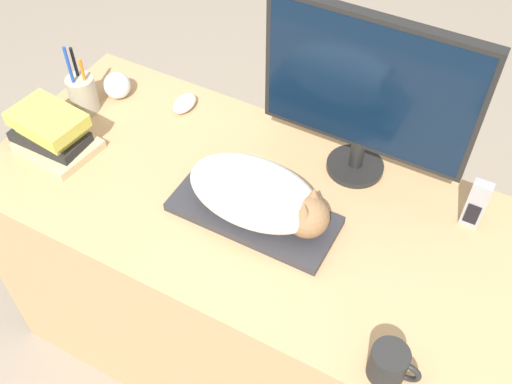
{
  "coord_description": "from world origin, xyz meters",
  "views": [
    {
      "loc": [
        0.46,
        -0.52,
        1.91
      ],
      "look_at": [
        0.01,
        0.31,
        0.83
      ],
      "focal_mm": 42.0,
      "sensor_mm": 36.0,
      "label": 1
    }
  ],
  "objects": [
    {
      "name": "pen_cup",
      "position": [
        -0.6,
        0.41,
        0.83
      ],
      "size": [
        0.08,
        0.08,
        0.22
      ],
      "color": "#B2A893",
      "rests_on": "desk"
    },
    {
      "name": "desk",
      "position": [
        0.0,
        0.33,
        0.39
      ],
      "size": [
        1.44,
        0.66,
        0.77
      ],
      "color": "tan",
      "rests_on": "ground_plane"
    },
    {
      "name": "keyboard",
      "position": [
        0.02,
        0.29,
        0.78
      ],
      "size": [
        0.41,
        0.17,
        0.02
      ],
      "color": "#2D2D33",
      "rests_on": "desk"
    },
    {
      "name": "baseball",
      "position": [
        -0.55,
        0.5,
        0.81
      ],
      "size": [
        0.08,
        0.08,
        0.08
      ],
      "color": "silver",
      "rests_on": "desk"
    },
    {
      "name": "book_stack",
      "position": [
        -0.57,
        0.24,
        0.83
      ],
      "size": [
        0.23,
        0.18,
        0.12
      ],
      "color": "#C6B284",
      "rests_on": "desk"
    },
    {
      "name": "phone",
      "position": [
        0.48,
        0.52,
        0.84
      ],
      "size": [
        0.04,
        0.03,
        0.14
      ],
      "color": "#99999E",
      "rests_on": "desk"
    },
    {
      "name": "monitor",
      "position": [
        0.17,
        0.56,
        1.03
      ],
      "size": [
        0.52,
        0.15,
        0.45
      ],
      "color": "black",
      "rests_on": "desk"
    },
    {
      "name": "computer_mouse",
      "position": [
        -0.35,
        0.55,
        0.79
      ],
      "size": [
        0.06,
        0.09,
        0.04
      ],
      "color": "silver",
      "rests_on": "desk"
    },
    {
      "name": "cat",
      "position": [
        0.03,
        0.29,
        0.86
      ],
      "size": [
        0.36,
        0.19,
        0.13
      ],
      "color": "white",
      "rests_on": "keyboard"
    },
    {
      "name": "coffee_mug",
      "position": [
        0.44,
        0.06,
        0.81
      ],
      "size": [
        0.11,
        0.08,
        0.08
      ],
      "color": "black",
      "rests_on": "desk"
    }
  ]
}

